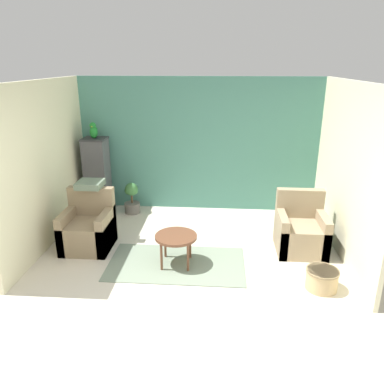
{
  "coord_description": "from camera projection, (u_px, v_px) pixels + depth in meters",
  "views": [
    {
      "loc": [
        0.42,
        -3.83,
        2.8
      ],
      "look_at": [
        0.0,
        1.59,
        0.89
      ],
      "focal_mm": 35.0,
      "sensor_mm": 36.0,
      "label": 1
    }
  ],
  "objects": [
    {
      "name": "wall_right",
      "position": [
        348.0,
        171.0,
        5.47
      ],
      "size": [
        0.06,
        3.19,
        2.55
      ],
      "color": "beige",
      "rests_on": "ground_plane"
    },
    {
      "name": "wall_back_accent",
      "position": [
        199.0,
        145.0,
        7.17
      ],
      "size": [
        4.64,
        0.06,
        2.55
      ],
      "color": "#4C897A",
      "rests_on": "ground_plane"
    },
    {
      "name": "armchair_left",
      "position": [
        88.0,
        229.0,
        5.87
      ],
      "size": [
        0.73,
        0.73,
        0.92
      ],
      "color": "#8E7A5B",
      "rests_on": "ground_plane"
    },
    {
      "name": "potted_plant",
      "position": [
        132.0,
        198.0,
        7.23
      ],
      "size": [
        0.3,
        0.3,
        0.6
      ],
      "color": "#66605B",
      "rests_on": "ground_plane"
    },
    {
      "name": "ground_plane",
      "position": [
        182.0,
        304.0,
        4.56
      ],
      "size": [
        20.0,
        20.0,
        0.0
      ],
      "primitive_type": "plane",
      "color": "beige",
      "rests_on": "ground"
    },
    {
      "name": "armchair_right",
      "position": [
        301.0,
        232.0,
        5.78
      ],
      "size": [
        0.73,
        0.73,
        0.92
      ],
      "color": "#9E896B",
      "rests_on": "ground_plane"
    },
    {
      "name": "area_rug",
      "position": [
        176.0,
        264.0,
        5.46
      ],
      "size": [
        1.97,
        1.1,
        0.01
      ],
      "color": "gray",
      "rests_on": "ground_plane"
    },
    {
      "name": "coffee_table",
      "position": [
        176.0,
        239.0,
        5.32
      ],
      "size": [
        0.6,
        0.6,
        0.46
      ],
      "color": "brown",
      "rests_on": "ground_plane"
    },
    {
      "name": "parrot",
      "position": [
        94.0,
        131.0,
        6.85
      ],
      "size": [
        0.14,
        0.25,
        0.3
      ],
      "color": "#1E842D",
      "rests_on": "birdcage"
    },
    {
      "name": "throw_pillow",
      "position": [
        90.0,
        184.0,
        5.89
      ],
      "size": [
        0.39,
        0.39,
        0.1
      ],
      "color": "slate",
      "rests_on": "armchair_left"
    },
    {
      "name": "wall_left",
      "position": [
        45.0,
        165.0,
        5.81
      ],
      "size": [
        0.06,
        3.19,
        2.55
      ],
      "color": "beige",
      "rests_on": "ground_plane"
    },
    {
      "name": "wicker_basket",
      "position": [
        322.0,
        278.0,
        4.82
      ],
      "size": [
        0.42,
        0.42,
        0.28
      ],
      "color": "tan",
      "rests_on": "ground_plane"
    },
    {
      "name": "birdcage",
      "position": [
        98.0,
        177.0,
        7.14
      ],
      "size": [
        0.48,
        0.48,
        1.46
      ],
      "color": "#353539",
      "rests_on": "ground_plane"
    }
  ]
}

